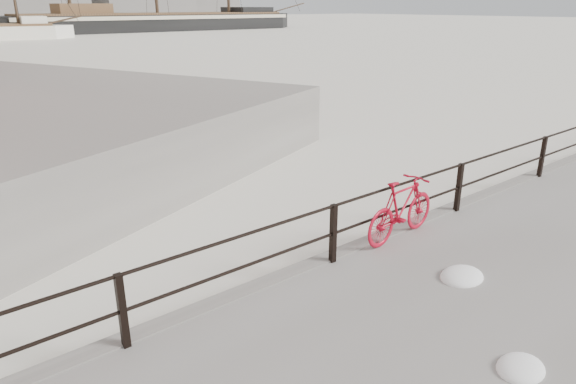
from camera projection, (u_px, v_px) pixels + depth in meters
ground at (530, 188)px, 12.78m from camera, size 400.00×400.00×0.00m
guardrail at (542, 157)px, 12.38m from camera, size 28.00×0.10×1.00m
bicycle at (401, 209)px, 9.06m from camera, size 1.88×0.41×1.12m
barque_black at (159, 31)px, 91.17m from camera, size 65.22×22.75×36.30m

